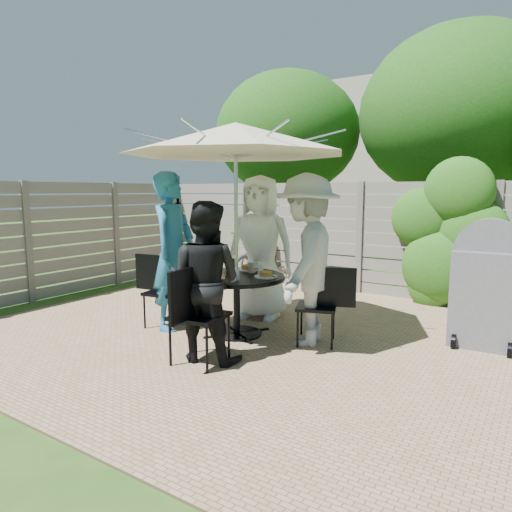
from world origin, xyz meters
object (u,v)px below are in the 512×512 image
Objects in this scene: patio_table at (237,294)px; chair_back at (263,297)px; bbq_grill at (487,289)px; person_front at (205,282)px; plate_right at (266,275)px; glass_front at (236,274)px; bicycle at (264,259)px; glass_left at (212,269)px; coffee_cup at (251,268)px; plate_back at (248,268)px; chair_right at (317,322)px; glass_right at (261,269)px; person_back at (260,248)px; person_left at (173,252)px; chair_left at (165,306)px; plate_left at (208,271)px; chair_front at (199,335)px; syrup_jug at (233,267)px; plate_front at (224,279)px; umbrella at (236,139)px; person_right at (307,260)px.

chair_back reaches higher than patio_table.
person_front is at bearing -141.58° from bbq_grill.
plate_right is (0.57, -0.86, 0.50)m from chair_back.
glass_front is at bearing 0.90° from chair_back.
plate_right is at bearing -58.07° from bicycle.
glass_left is 1.17× the size of coffee_cup.
plate_back is at bearing -164.59° from bbq_grill.
chair_right is 6.29× the size of glass_front.
glass_left and glass_right have the same top height.
person_front reaches higher than glass_front.
person_left reaches higher than person_back.
person_left is 7.43× the size of plate_right.
chair_left reaches higher than glass_left.
glass_front is (0.51, -0.15, 0.05)m from plate_left.
chair_back is 1.05m from glass_right.
glass_left is (-0.45, 0.78, 0.50)m from chair_front.
coffee_cup is 2.65m from bicycle.
syrup_jug is at bearing -158.36° from bbq_grill.
chair_right is (0.94, 0.22, -0.24)m from patio_table.
bbq_grill is at bearing -169.79° from chair_right.
chair_back is at bearing 103.10° from patio_table.
person_left reaches higher than plate_front.
plate_back is 0.14× the size of bicycle.
chair_front is 7.12× the size of glass_left.
chair_front is 3.83× the size of plate_left.
glass_front is 0.88× the size of syrup_jug.
person_back is at bearing 103.04° from umbrella.
person_back is 1.17m from person_right.
patio_table is 1.46× the size of chair_left.
glass_left reaches higher than coffee_cup.
plate_left is at bearing 146.79° from glass_left.
chair_back is 3.25× the size of plate_right.
person_right is at bearing 3.80° from chair_left.
person_back is 0.80m from syrup_jug.
glass_left is at bearing -106.14° from plate_back.
bicycle is at bearing 117.33° from plate_back.
bicycle is at bearing 115.53° from patio_table.
plate_right is (1.29, 0.30, 0.48)m from chair_left.
coffee_cup is at bearing 152.81° from plate_right.
chair_right is at bearing -89.93° from person_left.
person_right reaches higher than plate_left.
plate_right is 0.34m from coffee_cup.
person_left reaches higher than patio_table.
person_front is at bearing -76.96° from umbrella.
umbrella is at bearing -101.40° from coffee_cup.
chair_right is 3.39× the size of plate_right.
chair_left is at bearing -167.02° from patio_table.
patio_table is 1.00m from chair_back.
person_front is (0.41, -1.75, 0.55)m from chair_back.
patio_table is at bearing -90.00° from person_front.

